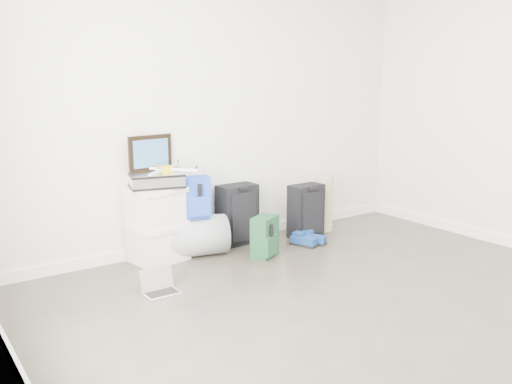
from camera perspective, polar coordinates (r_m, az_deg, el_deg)
ground at (r=3.76m, az=17.02°, el=-14.32°), size 5.00×5.00×0.00m
room_envelope at (r=3.40m, az=18.59°, el=12.91°), size 4.52×5.02×2.71m
boxes_stack at (r=4.94m, az=-10.30°, el=-3.33°), size 0.54×0.47×0.68m
briefcase at (r=4.85m, az=-10.48°, el=1.27°), size 0.52×0.43×0.13m
painting at (r=4.91m, az=-11.05°, el=4.04°), size 0.43×0.09×0.32m
drone at (r=4.85m, az=-9.56°, el=2.42°), size 0.48×0.48×0.06m
duffel_bag at (r=5.07m, az=-6.52°, el=-4.66°), size 0.68×0.52×0.37m
blue_backpack at (r=4.95m, az=-6.46°, el=-0.64°), size 0.30×0.25×0.38m
large_suitcase at (r=5.37m, az=-1.94°, el=-2.39°), size 0.40×0.27×0.60m
green_backpack at (r=5.02m, az=0.98°, el=-4.80°), size 0.32×0.29×0.38m
carry_on at (r=5.62m, az=5.32°, el=-2.02°), size 0.36×0.24×0.55m
shoes at (r=5.42m, az=5.51°, el=-5.10°), size 0.33×0.29×0.09m
rolled_rug at (r=5.89m, az=7.14°, el=-1.14°), size 0.20×0.20×0.61m
laptop at (r=4.30m, az=-10.10°, el=-9.83°), size 0.27×0.19×0.19m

